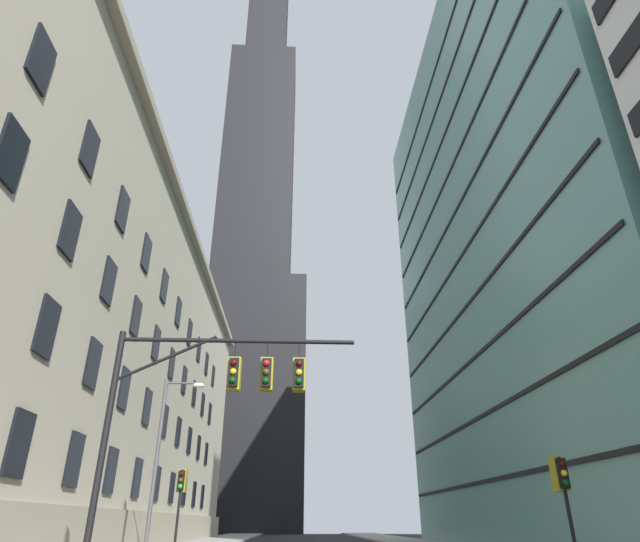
% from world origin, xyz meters
% --- Properties ---
extents(station_building, '(12.70, 66.09, 24.92)m').
position_xyz_m(station_building, '(-17.01, 27.04, 12.43)').
color(station_building, '#B2A88E').
rests_on(station_building, ground).
extents(dark_skyscraper, '(22.10, 22.10, 204.22)m').
position_xyz_m(dark_skyscraper, '(-10.97, 87.66, 62.00)').
color(dark_skyscraper, black).
rests_on(dark_skyscraper, ground).
extents(glass_office_midrise, '(17.94, 40.15, 45.84)m').
position_xyz_m(glass_office_midrise, '(19.92, 25.20, 22.92)').
color(glass_office_midrise, slate).
rests_on(glass_office_midrise, ground).
extents(traffic_signal_mast, '(7.64, 0.63, 6.96)m').
position_xyz_m(traffic_signal_mast, '(-3.84, 5.25, 5.22)').
color(traffic_signal_mast, black).
rests_on(traffic_signal_mast, sidewalk_left).
extents(traffic_light_near_right, '(0.40, 0.63, 3.35)m').
position_xyz_m(traffic_light_near_right, '(7.02, 6.44, 2.80)').
color(traffic_light_near_right, black).
rests_on(traffic_light_near_right, sidewalk_right).
extents(traffic_light_far_left, '(0.40, 0.63, 3.78)m').
position_xyz_m(traffic_light_far_left, '(-6.97, 16.43, 3.18)').
color(traffic_light_far_left, black).
rests_on(traffic_light_far_left, sidewalk_left).
extents(street_lamppost, '(1.94, 0.32, 7.73)m').
position_xyz_m(street_lamppost, '(-7.60, 14.62, 4.71)').
color(street_lamppost, '#47474C').
rests_on(street_lamppost, sidewalk_left).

